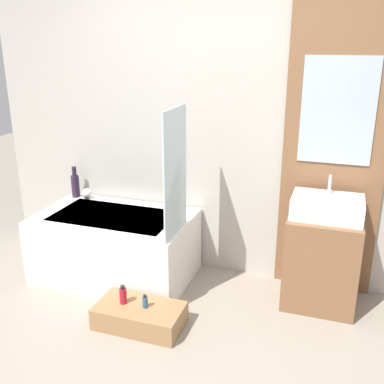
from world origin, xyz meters
The scene contains 11 objects.
wall_tiled_back centered at (0.00, 1.58, 1.30)m, with size 4.20×0.06×2.60m, color #B7B2A8.
wall_wood_accent centered at (0.89, 1.53, 1.31)m, with size 0.76×0.04×2.60m.
bathtub centered at (-0.81, 1.13, 0.28)m, with size 1.30×0.80×0.56m.
glass_shower_screen centered at (-0.19, 0.98, 1.04)m, with size 0.01×0.45×0.95m, color silver.
wooden_step_bench centered at (-0.31, 0.53, 0.08)m, with size 0.63×0.34×0.16m, color #997047.
vanity_cabinet centered at (0.89, 1.27, 0.36)m, with size 0.54×0.48×0.72m, color brown.
sink centered at (0.89, 1.27, 0.80)m, with size 0.51×0.36×0.29m.
vase_tall_dark centered at (-1.37, 1.44, 0.68)m, with size 0.07×0.07×0.29m.
vase_round_light centered at (-1.24, 1.43, 0.61)m, with size 0.10×0.10×0.10m, color white.
bottle_soap_primary centered at (-0.43, 0.53, 0.22)m, with size 0.05×0.05×0.14m.
bottle_soap_secondary centered at (-0.26, 0.53, 0.21)m, with size 0.04×0.04×0.10m.
Camera 1 is at (0.95, -1.98, 1.98)m, focal length 42.00 mm.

